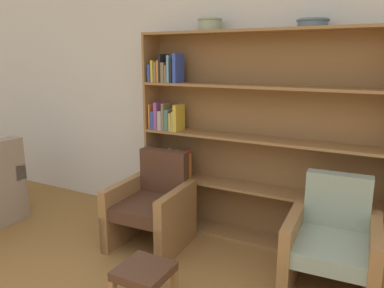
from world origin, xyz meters
The scene contains 7 objects.
wall_back centered at (0.00, 2.81, 1.38)m, with size 12.00×0.06×2.75m.
bookshelf centered at (-0.38, 2.65, 0.95)m, with size 2.30×0.30×1.96m.
bowl_cream centered at (-0.67, 2.62, 2.03)m, with size 0.23×0.23×0.11m.
bowl_sage centered at (0.25, 2.62, 2.00)m, with size 0.26×0.26×0.07m.
armchair_leather centered at (-0.99, 2.09, 0.38)m, with size 0.67×0.71×0.86m.
armchair_cushioned centered at (0.61, 2.09, 0.38)m, with size 0.68×0.71×0.86m.
footstool centered at (-0.46, 1.20, 0.29)m, with size 0.34×0.34×0.36m.
Camera 1 is at (0.89, -0.62, 1.73)m, focal length 35.00 mm.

